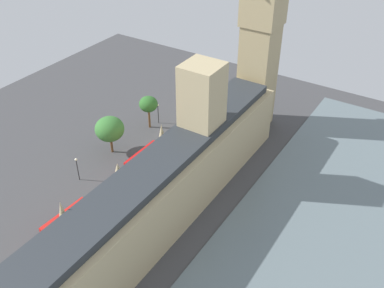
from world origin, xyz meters
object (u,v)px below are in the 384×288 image
pedestrian_midblock (61,268)px  car_silver_near_tower (181,132)px  car_yellow_cab_far_end (99,202)px  parliament_building (169,181)px  double_decker_bus_under_trees (68,223)px  double_decker_bus_leading (144,160)px  plane_tree_corner (148,104)px  pedestrian_trailing (159,181)px  street_lamp_slot_10 (158,110)px  street_lamp_slot_11 (77,165)px  clock_tower (262,24)px  plane_tree_opposite_hall (110,129)px

pedestrian_midblock → car_silver_near_tower: bearing=-158.5°
car_yellow_cab_far_end → parliament_building: bearing=-153.7°
car_yellow_cab_far_end → double_decker_bus_under_trees: double_decker_bus_under_trees is taller
pedestrian_midblock → double_decker_bus_leading: bearing=-156.1°
parliament_building → pedestrian_midblock: (7.54, 22.64, -7.29)m
double_decker_bus_under_trees → pedestrian_midblock: 9.29m
double_decker_bus_leading → plane_tree_corner: 18.58m
pedestrian_trailing → street_lamp_slot_10: size_ratio=0.28×
street_lamp_slot_11 → double_decker_bus_under_trees: bearing=127.8°
clock_tower → plane_tree_corner: size_ratio=5.88×
double_decker_bus_leading → pedestrian_midblock: 31.26m
clock_tower → car_yellow_cab_far_end: (12.53, 46.08, -26.23)m
double_decker_bus_under_trees → plane_tree_opposite_hall: plane_tree_opposite_hall is taller
plane_tree_corner → car_yellow_cab_far_end: bearing=107.6°
car_silver_near_tower → street_lamp_slot_11: 28.62m
car_silver_near_tower → double_decker_bus_leading: bearing=-86.9°
plane_tree_corner → street_lamp_slot_10: plane_tree_corner is taller
street_lamp_slot_11 → plane_tree_corner: bearing=-90.0°
parliament_building → street_lamp_slot_10: bearing=-49.9°
parliament_building → pedestrian_midblock: bearing=71.6°
double_decker_bus_under_trees → pedestrian_midblock: bearing=128.9°
plane_tree_corner → street_lamp_slot_11: plane_tree_corner is taller
plane_tree_opposite_hall → street_lamp_slot_10: size_ratio=1.64×
car_silver_near_tower → pedestrian_midblock: car_silver_near_tower is taller
plane_tree_opposite_hall → parliament_building: bearing=158.2°
plane_tree_corner → street_lamp_slot_10: bearing=-104.8°
car_yellow_cab_far_end → plane_tree_corner: bearing=-72.0°
parliament_building → plane_tree_opposite_hall: size_ratio=7.81×
car_silver_near_tower → pedestrian_midblock: 47.38m
plane_tree_opposite_hall → street_lamp_slot_11: 12.32m
car_silver_near_tower → street_lamp_slot_11: bearing=-108.4°
double_decker_bus_leading → plane_tree_opposite_hall: 11.59m
double_decker_bus_leading → car_silver_near_tower: bearing=93.6°
parliament_building → plane_tree_corner: parliament_building is taller
double_decker_bus_under_trees → plane_tree_opposite_hall: (10.76, -24.77, 3.89)m
car_silver_near_tower → street_lamp_slot_11: (9.13, 26.94, 3.24)m
pedestrian_midblock → plane_tree_opposite_hall: bearing=-139.2°
parliament_building → street_lamp_slot_11: parliament_building is taller
parliament_building → double_decker_bus_leading: bearing=-32.3°
pedestrian_trailing → street_lamp_slot_11: size_ratio=0.28×
parliament_building → pedestrian_midblock: 24.95m
pedestrian_midblock → street_lamp_slot_10: street_lamp_slot_10 is taller
street_lamp_slot_10 → car_yellow_cab_far_end: bearing=104.9°
car_silver_near_tower → plane_tree_opposite_hall: 18.82m
car_yellow_cab_far_end → pedestrian_midblock: bearing=110.2°
plane_tree_corner → street_lamp_slot_11: size_ratio=1.53×
clock_tower → double_decker_bus_under_trees: clock_tower is taller
clock_tower → street_lamp_slot_10: (21.19, 13.51, -23.05)m
parliament_building → clock_tower: clock_tower is taller
double_decker_bus_leading → plane_tree_corner: (9.92, -15.13, 4.19)m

